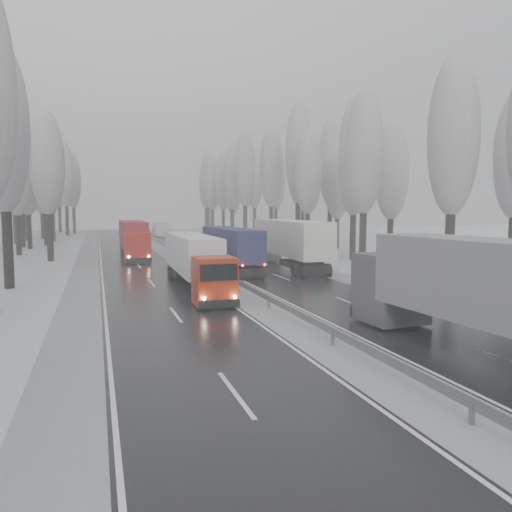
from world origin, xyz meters
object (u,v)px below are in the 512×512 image
truck_grey_tarp (506,293)px  truck_red_red (133,237)px  box_truck_distant (160,229)px  truck_blue_box (228,245)px  truck_cream_box (286,240)px  truck_red_white (194,258)px

truck_grey_tarp → truck_red_red: bearing=98.9°
truck_grey_tarp → truck_red_red: 46.04m
truck_grey_tarp → box_truck_distant: truck_grey_tarp is taller
truck_blue_box → truck_cream_box: size_ratio=0.86×
truck_grey_tarp → truck_blue_box: 30.27m
truck_red_red → truck_cream_box: bearing=-48.5°
truck_cream_box → box_truck_distant: truck_cream_box is taller
box_truck_distant → truck_red_red: truck_red_red is taller
truck_blue_box → box_truck_distant: bearing=88.3°
truck_blue_box → truck_red_red: size_ratio=0.93×
truck_grey_tarp → truck_cream_box: truck_cream_box is taller
truck_grey_tarp → truck_red_white: bearing=106.8°
truck_cream_box → truck_red_red: size_ratio=1.08×
truck_cream_box → box_truck_distant: (-4.64, 60.13, -1.17)m
truck_red_white → truck_red_red: 24.86m
truck_grey_tarp → truck_red_white: 21.57m
truck_blue_box → box_truck_distant: 59.96m
truck_blue_box → box_truck_distant: (1.02, 59.94, -0.80)m
truck_cream_box → truck_red_red: bearing=133.2°
box_truck_distant → truck_blue_box: bearing=-89.6°
box_truck_distant → truck_red_white: bearing=-93.5°
truck_cream_box → truck_blue_box: bearing=-179.9°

